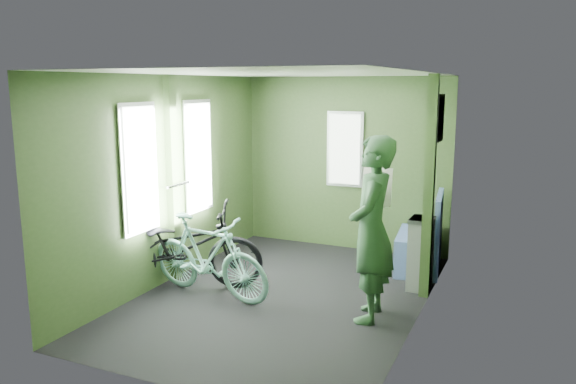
# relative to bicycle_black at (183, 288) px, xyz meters

# --- Properties ---
(room) EXTENTS (4.00, 4.02, 2.31)m
(room) POSITION_rel_bicycle_black_xyz_m (1.08, 0.26, 1.44)
(room) COLOR black
(room) RESTS_ON ground
(bicycle_black) EXTENTS (1.91, 1.31, 1.00)m
(bicycle_black) POSITION_rel_bicycle_black_xyz_m (0.00, 0.00, 0.00)
(bicycle_black) COLOR black
(bicycle_black) RESTS_ON ground
(bicycle_mint) EXTENTS (1.57, 0.78, 0.96)m
(bicycle_mint) POSITION_rel_bicycle_black_xyz_m (0.41, -0.14, 0.00)
(bicycle_mint) COLOR #82CBBD
(bicycle_mint) RESTS_ON ground
(passenger) EXTENTS (0.50, 0.73, 1.75)m
(passenger) POSITION_rel_bicycle_black_xyz_m (2.10, 0.04, 0.87)
(passenger) COLOR #294C30
(passenger) RESTS_ON ground
(waste_box) EXTENTS (0.23, 0.33, 0.79)m
(waste_box) POSITION_rel_bicycle_black_xyz_m (2.38, 1.02, 0.40)
(waste_box) COLOR slate
(waste_box) RESTS_ON ground
(bench_seat) EXTENTS (0.59, 0.94, 0.94)m
(bench_seat) POSITION_rel_bicycle_black_xyz_m (2.27, 1.67, 0.28)
(bench_seat) COLOR navy
(bench_seat) RESTS_ON ground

